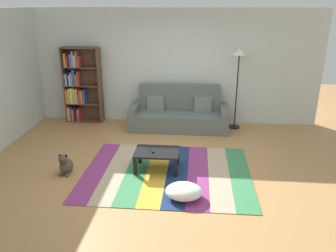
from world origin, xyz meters
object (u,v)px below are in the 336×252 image
at_px(tv_remote, 152,151).
at_px(coffee_table, 157,154).
at_px(dog, 66,165).
at_px(couch, 179,114).
at_px(standing_lamp, 239,62).
at_px(bookshelf, 78,86).
at_px(pouf, 184,191).

bearing_deg(tv_remote, coffee_table, -14.01).
relative_size(coffee_table, tv_remote, 5.14).
bearing_deg(dog, couch, 53.17).
bearing_deg(tv_remote, standing_lamp, 25.14).
xyz_separation_m(couch, dog, (-1.81, -2.42, -0.18)).
bearing_deg(couch, dog, -126.83).
height_order(coffee_table, tv_remote, tv_remote).
xyz_separation_m(standing_lamp, tv_remote, (-1.66, -2.31, -1.18)).
height_order(couch, coffee_table, couch).
distance_m(couch, bookshelf, 2.54).
bearing_deg(bookshelf, coffee_table, -47.70).
bearing_deg(couch, tv_remote, -99.10).
relative_size(dog, standing_lamp, 0.21).
relative_size(pouf, standing_lamp, 0.30).
xyz_separation_m(couch, tv_remote, (-0.35, -2.17, 0.03)).
distance_m(pouf, dog, 2.16).
bearing_deg(standing_lamp, bookshelf, 177.83).
xyz_separation_m(coffee_table, tv_remote, (-0.09, -0.02, 0.07)).
relative_size(couch, tv_remote, 15.07).
bearing_deg(standing_lamp, couch, -174.03).
relative_size(bookshelf, tv_remote, 12.16).
distance_m(bookshelf, coffee_table, 3.33).
distance_m(standing_lamp, tv_remote, 3.08).
relative_size(bookshelf, standing_lamp, 0.98).
bearing_deg(pouf, dog, 163.53).
height_order(bookshelf, tv_remote, bookshelf).
distance_m(coffee_table, pouf, 1.04).
xyz_separation_m(couch, standing_lamp, (1.32, 0.14, 1.21)).
relative_size(bookshelf, pouf, 3.26).
xyz_separation_m(couch, bookshelf, (-2.47, 0.28, 0.55)).
xyz_separation_m(couch, coffee_table, (-0.26, -2.15, -0.03)).
height_order(coffee_table, pouf, coffee_table).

